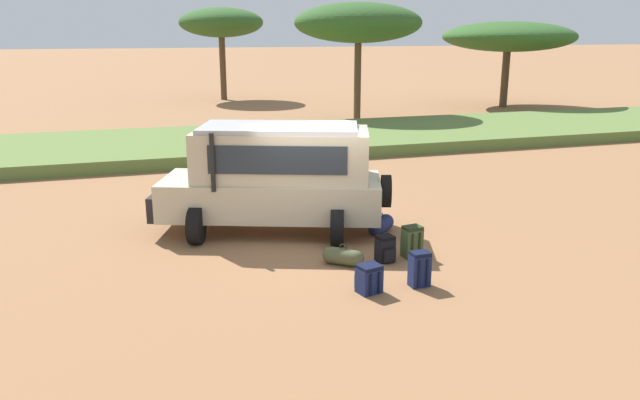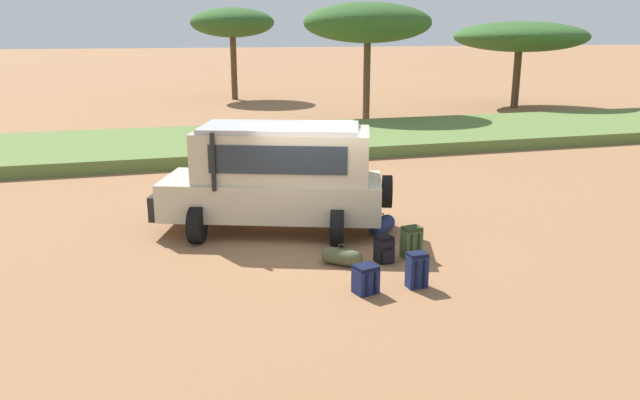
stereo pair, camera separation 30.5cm
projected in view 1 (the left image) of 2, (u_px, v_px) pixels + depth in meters
The scene contains 12 objects.
ground_plane at pixel (312, 239), 13.78m from camera, with size 320.00×320.00×0.00m, color #936642.
grass_bank at pixel (228, 143), 24.31m from camera, with size 120.00×7.00×0.44m.
safari_vehicle at pixel (276, 176), 14.03m from camera, with size 5.43×3.71×2.44m.
backpack_beside_front_wheel at pixel (385, 249), 12.40m from camera, with size 0.37×0.42×0.53m.
backpack_cluster_center at pixel (419, 269), 11.19m from camera, with size 0.36×0.37×0.65m.
backpack_near_rear_wheel at pixel (412, 242), 12.64m from camera, with size 0.41×0.42×0.65m.
backpack_outermost at pixel (369, 279), 10.93m from camera, with size 0.46×0.48×0.51m.
duffel_bag_low_black_case at pixel (343, 257), 12.24m from camera, with size 0.74×0.67×0.44m.
duffel_bag_soft_canvas at pixel (381, 225), 14.20m from camera, with size 0.76×0.72×0.46m.
acacia_tree_far_left at pixel (221, 23), 40.30m from camera, with size 5.42×5.87×5.91m.
acacia_tree_left_mid at pixel (358, 23), 30.35m from camera, with size 6.35×5.45×5.79m.
acacia_tree_centre_back at pixel (508, 37), 36.50m from camera, with size 7.50×8.07×4.98m.
Camera 1 is at (-3.73, -12.52, 4.46)m, focal length 35.00 mm.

